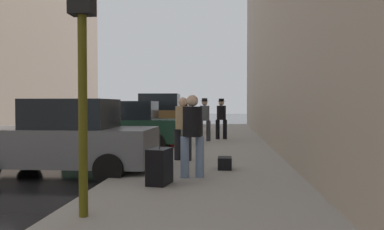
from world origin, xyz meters
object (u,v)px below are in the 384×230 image
object	(u,v)px
pedestrian_with_beanie	(205,117)
duffel_bag	(225,163)
pedestrian_in_jeans	(192,131)
pedestrian_with_fedora	(221,117)
rolling_suitcase	(160,166)
parked_gray_coupe	(66,139)
parked_dark_green_sedan	(126,126)
parked_bronze_suv	(157,116)
parked_red_hatchback	(173,116)
traffic_light	(82,22)
pedestrian_in_tan_coat	(183,125)
fire_hydrant	(172,137)

from	to	relation	value
pedestrian_with_beanie	duffel_bag	bearing A→B (deg)	-82.65
pedestrian_in_jeans	pedestrian_with_fedora	world-z (taller)	pedestrian_with_fedora
rolling_suitcase	duffel_bag	bearing A→B (deg)	55.63
parked_gray_coupe	parked_dark_green_sedan	bearing A→B (deg)	90.00
pedestrian_with_beanie	parked_dark_green_sedan	bearing A→B (deg)	-149.77
parked_bronze_suv	duffel_bag	bearing A→B (deg)	-71.79
parked_dark_green_sedan	pedestrian_in_jeans	distance (m)	6.84
parked_dark_green_sedan	pedestrian_with_beanie	xyz separation A→B (m)	(2.86, 1.67, 0.29)
rolling_suitcase	parked_gray_coupe	bearing A→B (deg)	148.71
parked_gray_coupe	parked_red_hatchback	distance (m)	17.74
traffic_light	rolling_suitcase	distance (m)	3.16
pedestrian_in_tan_coat	pedestrian_with_fedora	world-z (taller)	pedestrian_with_fedora
parked_bronze_suv	pedestrian_with_beanie	bearing A→B (deg)	-58.17
parked_dark_green_sedan	fire_hydrant	world-z (taller)	parked_dark_green_sedan
rolling_suitcase	duffel_bag	world-z (taller)	rolling_suitcase
fire_hydrant	duffel_bag	size ratio (longest dim) A/B	1.60
parked_dark_green_sedan	duffel_bag	bearing A→B (deg)	-53.62
parked_red_hatchback	duffel_bag	size ratio (longest dim) A/B	9.55
fire_hydrant	pedestrian_in_tan_coat	size ratio (longest dim) A/B	0.41
parked_dark_green_sedan	traffic_light	bearing A→B (deg)	-78.31
parked_dark_green_sedan	parked_bronze_suv	size ratio (longest dim) A/B	0.91
parked_gray_coupe	pedestrian_in_tan_coat	distance (m)	3.04
parked_gray_coupe	traffic_light	world-z (taller)	traffic_light
fire_hydrant	parked_bronze_suv	bearing A→B (deg)	104.92
parked_bronze_suv	parked_red_hatchback	distance (m)	6.13
parked_gray_coupe	parked_dark_green_sedan	world-z (taller)	same
traffic_light	parked_bronze_suv	bearing A→B (deg)	96.94
parked_gray_coupe	pedestrian_with_beanie	world-z (taller)	pedestrian_with_beanie
parked_bronze_suv	pedestrian_in_jeans	xyz separation A→B (m)	(3.07, -12.39, 0.07)
pedestrian_with_fedora	fire_hydrant	bearing A→B (deg)	-119.53
parked_bronze_suv	pedestrian_in_tan_coat	xyz separation A→B (m)	(2.59, -10.03, 0.07)
parked_red_hatchback	pedestrian_in_jeans	world-z (taller)	pedestrian_in_jeans
pedestrian_in_tan_coat	traffic_light	bearing A→B (deg)	-98.06
fire_hydrant	pedestrian_with_fedora	xyz separation A→B (m)	(1.74, 3.07, 0.64)
parked_red_hatchback	fire_hydrant	xyz separation A→B (m)	(1.80, -12.90, -0.35)
traffic_light	rolling_suitcase	bearing A→B (deg)	72.65
traffic_light	rolling_suitcase	xyz separation A→B (m)	(0.66, 2.10, -2.27)
traffic_light	rolling_suitcase	size ratio (longest dim) A/B	3.46
parked_gray_coupe	rolling_suitcase	size ratio (longest dim) A/B	4.05
fire_hydrant	duffel_bag	distance (m)	4.97
pedestrian_with_fedora	duffel_bag	bearing A→B (deg)	-88.59
pedestrian_in_tan_coat	pedestrian_with_fedora	bearing A→B (deg)	81.44
parked_gray_coupe	duffel_bag	xyz separation A→B (m)	(3.73, 0.26, -0.56)
fire_hydrant	pedestrian_in_tan_coat	xyz separation A→B (m)	(0.79, -3.26, 0.61)
pedestrian_with_beanie	duffel_bag	distance (m)	6.84
pedestrian_in_jeans	parked_dark_green_sedan	bearing A→B (deg)	116.64
parked_red_hatchback	pedestrian_with_beanie	distance (m)	11.12
pedestrian_with_fedora	rolling_suitcase	xyz separation A→B (m)	(-1.03, -9.44, -0.65)
parked_gray_coupe	pedestrian_in_jeans	distance (m)	3.18
parked_bronze_suv	traffic_light	xyz separation A→B (m)	(1.85, -15.24, 1.73)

